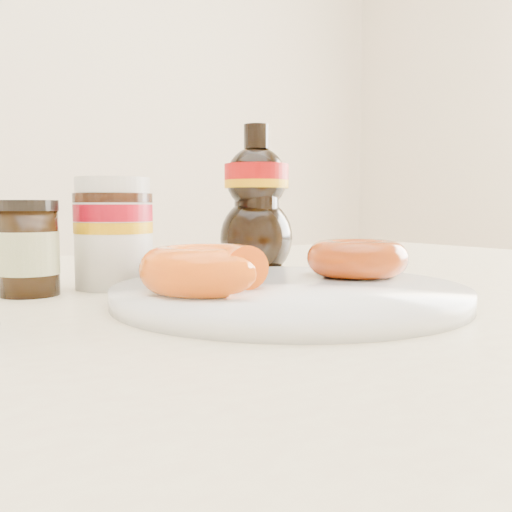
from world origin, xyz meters
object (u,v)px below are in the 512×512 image
donut_whole (357,258)px  dining_table (212,373)px  nutella_jar (114,229)px  plate (289,293)px  syrup_bottle (256,200)px  donut_bitten (206,269)px  dark_jar (29,249)px

donut_whole → dining_table: bearing=140.8°
dining_table → nutella_jar: bearing=141.0°
plate → donut_whole: donut_whole is taller
donut_whole → syrup_bottle: (0.00, 0.17, 0.06)m
donut_bitten → syrup_bottle: 0.25m
donut_bitten → dark_jar: dark_jar is taller
donut_whole → dark_jar: bearing=151.8°
donut_bitten → dark_jar: 0.18m
plate → dark_jar: bearing=137.5°
plate → nutella_jar: nutella_jar is taller
dining_table → donut_whole: (0.11, -0.09, 0.11)m
dining_table → donut_bitten: (-0.06, -0.10, 0.12)m
plate → syrup_bottle: syrup_bottle is taller
dark_jar → plate: bearing=-42.5°
dining_table → donut_bitten: size_ratio=13.97×
syrup_bottle → dark_jar: size_ratio=2.05×
dining_table → nutella_jar: 0.17m
syrup_bottle → dark_jar: 0.27m
dining_table → donut_whole: size_ratio=14.91×
donut_whole → syrup_bottle: 0.18m
donut_whole → dark_jar: size_ratio=1.11×
dining_table → donut_whole: bearing=-39.2°
dark_jar → dining_table: bearing=-19.1°
donut_bitten → dark_jar: (-0.10, 0.15, 0.01)m
donut_whole → nutella_jar: nutella_jar is taller
donut_bitten → syrup_bottle: bearing=62.1°
plate → donut_whole: (0.09, 0.02, 0.02)m
donut_bitten → syrup_bottle: size_ratio=0.57×
nutella_jar → dark_jar: size_ratio=1.26×
dining_table → dark_jar: bearing=160.9°
nutella_jar → syrup_bottle: bearing=7.6°
donut_bitten → nutella_jar: (-0.02, 0.16, 0.03)m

